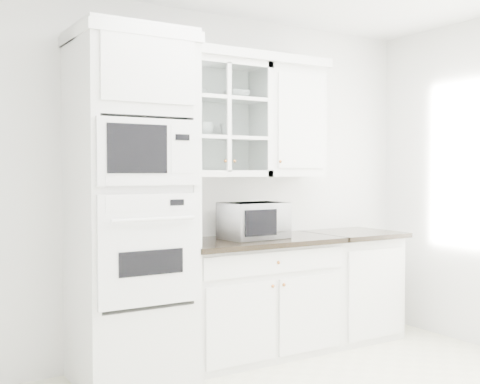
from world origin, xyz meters
TOP-DOWN VIEW (x-y plane):
  - room_shell at (0.00, 0.43)m, footprint 4.00×3.50m
  - oven_column at (-0.75, 1.42)m, footprint 0.76×0.68m
  - base_cabinet_run at (0.28, 1.45)m, footprint 1.32×0.67m
  - extra_base_cabinet at (1.28, 1.45)m, footprint 0.72×0.67m
  - upper_cabinet_glass at (0.03, 1.58)m, footprint 0.80×0.33m
  - upper_cabinet_solid at (0.71, 1.58)m, footprint 0.55×0.33m
  - crown_molding at (-0.07, 1.56)m, footprint 2.14×0.38m
  - countertop_microwave at (0.26, 1.45)m, footprint 0.50×0.42m
  - bowl_a at (-0.18, 1.58)m, footprint 0.24×0.24m
  - bowl_b at (0.20, 1.58)m, footprint 0.24×0.24m
  - cup_a at (-0.10, 1.57)m, footprint 0.14×0.14m
  - cup_b at (0.12, 1.60)m, footprint 0.13×0.13m

SIDE VIEW (x-z plane):
  - base_cabinet_run at x=0.28m, z-range 0.00..0.92m
  - extra_base_cabinet at x=1.28m, z-range 0.00..0.92m
  - countertop_microwave at x=0.26m, z-range 0.92..1.20m
  - oven_column at x=-0.75m, z-range 0.00..2.40m
  - cup_b at x=0.12m, z-range 1.71..1.81m
  - cup_a at x=-0.10m, z-range 1.71..1.82m
  - room_shell at x=0.00m, z-range 0.43..3.13m
  - upper_cabinet_glass at x=0.03m, z-range 1.40..2.30m
  - upper_cabinet_solid at x=0.71m, z-range 1.40..2.30m
  - bowl_a at x=-0.18m, z-range 2.01..2.06m
  - bowl_b at x=0.20m, z-range 2.01..2.07m
  - crown_molding at x=-0.07m, z-range 2.30..2.37m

